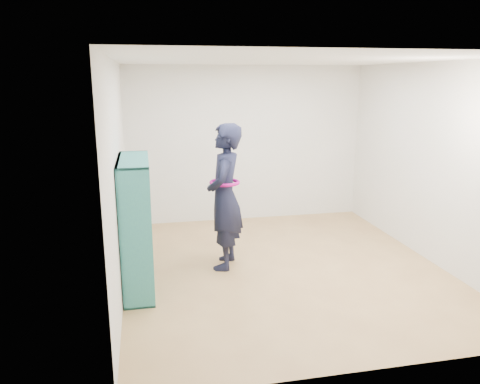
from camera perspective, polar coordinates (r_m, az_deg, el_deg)
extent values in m
plane|color=#9A7246|center=(6.17, 5.29, -9.17)|extent=(4.50, 4.50, 0.00)
plane|color=white|center=(5.68, 5.89, 15.74)|extent=(4.50, 4.50, 0.00)
cube|color=silver|center=(5.54, -14.62, 1.89)|extent=(0.02, 4.50, 2.60)
cube|color=silver|center=(6.65, 22.29, 3.25)|extent=(0.02, 4.50, 2.60)
cube|color=silver|center=(7.93, 0.75, 5.83)|extent=(4.00, 0.02, 2.60)
cube|color=silver|center=(3.76, 15.76, -3.75)|extent=(4.00, 0.02, 2.60)
cube|color=#27717B|center=(4.94, -12.56, -5.86)|extent=(0.33, 0.02, 1.53)
cube|color=#27717B|center=(6.02, -12.47, -2.31)|extent=(0.33, 0.02, 1.53)
cube|color=#27717B|center=(5.75, -12.12, -11.08)|extent=(0.33, 1.15, 0.02)
cube|color=#27717B|center=(5.30, -12.93, 3.86)|extent=(0.33, 1.15, 0.02)
cube|color=#27717B|center=(5.48, -14.13, -3.99)|extent=(0.02, 1.15, 1.53)
cube|color=#27717B|center=(5.30, -12.52, -4.51)|extent=(0.31, 0.02, 1.48)
cube|color=#27717B|center=(5.65, -12.50, -3.36)|extent=(0.31, 0.02, 1.48)
cube|color=#27717B|center=(5.60, -12.31, -7.53)|extent=(0.31, 1.10, 0.02)
cube|color=#27717B|center=(5.48, -12.51, -3.91)|extent=(0.31, 1.10, 0.02)
cube|color=#27717B|center=(5.38, -12.71, -0.15)|extent=(0.31, 1.10, 0.02)
cube|color=beige|center=(5.38, -11.94, -12.10)|extent=(0.21, 0.13, 0.08)
cube|color=black|center=(5.15, -12.09, -7.72)|extent=(0.17, 0.15, 0.26)
cube|color=maroon|center=(5.04, -12.29, -4.10)|extent=(0.17, 0.15, 0.20)
cube|color=silver|center=(5.01, -12.56, -0.72)|extent=(0.21, 0.13, 0.05)
cube|color=navy|center=(5.64, -11.89, -10.05)|extent=(0.17, 0.15, 0.23)
cube|color=brown|center=(5.50, -12.09, -6.45)|extent=(0.17, 0.15, 0.24)
cube|color=#BFB28C|center=(5.46, -12.34, -3.40)|extent=(0.21, 0.13, 0.08)
cube|color=#26594C|center=(5.29, -12.48, 1.06)|extent=(0.17, 0.15, 0.23)
cube|color=beige|center=(5.98, -11.90, -8.63)|extent=(0.17, 0.15, 0.23)
cube|color=black|center=(5.92, -12.14, -5.80)|extent=(0.21, 0.13, 0.08)
cube|color=maroon|center=(5.74, -12.27, -1.73)|extent=(0.17, 0.15, 0.24)
cube|color=silver|center=(5.66, -12.45, 1.68)|extent=(0.17, 0.15, 0.19)
imported|color=black|center=(5.91, -1.87, -0.61)|extent=(0.63, 0.78, 1.86)
torus|color=#B30D7E|center=(5.87, -1.88, 1.18)|extent=(0.48, 0.48, 0.04)
cube|color=silver|center=(5.98, -3.23, 0.76)|extent=(0.01, 0.10, 0.13)
cube|color=black|center=(5.98, -3.23, 0.76)|extent=(0.01, 0.10, 0.13)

